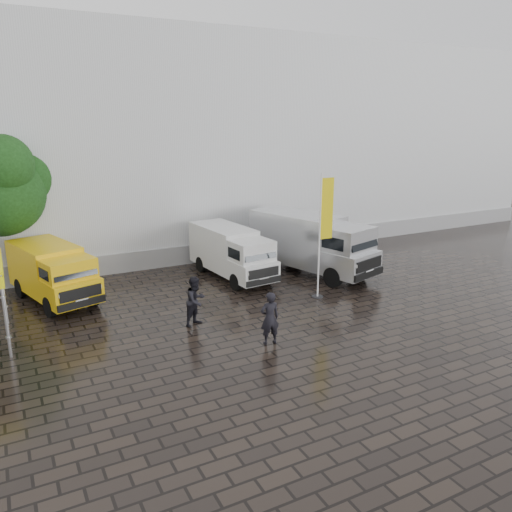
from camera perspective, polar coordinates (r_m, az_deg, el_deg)
The scene contains 10 objects.
ground at distance 20.99m, azimuth 5.19°, elevation -5.49°, with size 120.00×120.00×0.00m, color black.
exhibition_hall at distance 34.89m, azimuth -6.27°, elevation 12.85°, with size 44.00×16.00×12.00m, color silver.
hall_plinth at distance 28.38m, azimuth -0.00°, elevation 1.16°, with size 44.00×0.15×1.00m, color gray.
van_yellow at distance 22.55m, azimuth -22.17°, elevation -1.95°, with size 1.97×5.11×2.36m, color #E9B50C, non-canonical shape.
van_white at distance 24.09m, azimuth -2.80°, elevation 0.29°, with size 1.84×5.53×2.40m, color silver, non-canonical shape.
van_silver at distance 24.90m, azimuth 6.37°, elevation 1.31°, with size 2.24×6.71×2.91m, color silver, non-canonical shape.
flagpole at distance 21.15m, azimuth 7.71°, elevation 3.11°, with size 0.88×0.50×5.35m.
wheelie_bin at distance 30.20m, azimuth 8.07°, elevation 1.99°, with size 0.68×0.68×1.13m, color black.
person_front at distance 17.04m, azimuth 1.58°, elevation -7.12°, with size 0.68×0.45×1.86m, color black.
person_tent at distance 18.70m, azimuth -6.88°, elevation -5.12°, with size 0.91×0.71×1.88m, color black.
Camera 1 is at (-10.69, -16.47, 7.41)m, focal length 35.00 mm.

